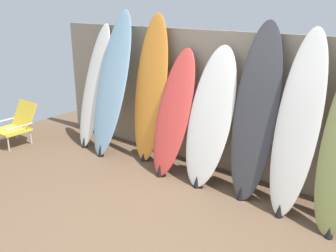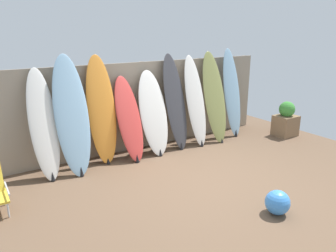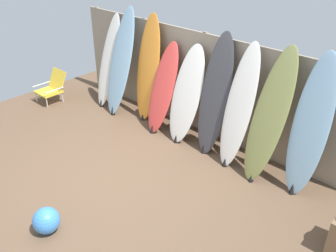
# 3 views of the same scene
# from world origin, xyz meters

# --- Properties ---
(ground) EXTENTS (7.68, 7.68, 0.00)m
(ground) POSITION_xyz_m (0.00, 0.00, 0.00)
(ground) COLOR brown
(fence_back) EXTENTS (6.08, 0.11, 1.80)m
(fence_back) POSITION_xyz_m (-0.00, 2.01, 0.90)
(fence_back) COLOR gray
(fence_back) RESTS_ON ground
(surfboard_white_0) EXTENTS (0.47, 0.67, 1.83)m
(surfboard_white_0) POSITION_xyz_m (-2.09, 1.62, 0.90)
(surfboard_white_0) COLOR white
(surfboard_white_0) RESTS_ON ground
(surfboard_skyblue_1) EXTENTS (0.61, 0.71, 2.04)m
(surfboard_skyblue_1) POSITION_xyz_m (-1.63, 1.54, 1.01)
(surfboard_skyblue_1) COLOR #8CB7D6
(surfboard_skyblue_1) RESTS_ON ground
(surfboard_orange_2) EXTENTS (0.53, 0.43, 2.00)m
(surfboard_orange_2) POSITION_xyz_m (-1.03, 1.70, 0.99)
(surfboard_orange_2) COLOR orange
(surfboard_orange_2) RESTS_ON ground
(surfboard_red_3) EXTENTS (0.51, 0.71, 1.59)m
(surfboard_red_3) POSITION_xyz_m (-0.54, 1.58, 0.79)
(surfboard_red_3) COLOR #D13D38
(surfboard_red_3) RESTS_ON ground
(surfboard_white_4) EXTENTS (0.59, 0.61, 1.66)m
(surfboard_white_4) POSITION_xyz_m (-0.00, 1.59, 0.82)
(surfboard_white_4) COLOR white
(surfboard_white_4) RESTS_ON ground
(surfboard_charcoal_5) EXTENTS (0.55, 0.61, 1.96)m
(surfboard_charcoal_5) POSITION_xyz_m (0.55, 1.63, 0.96)
(surfboard_charcoal_5) COLOR #38383D
(surfboard_charcoal_5) RESTS_ON ground
(surfboard_white_6) EXTENTS (0.45, 0.63, 1.91)m
(surfboard_white_6) POSITION_xyz_m (1.04, 1.59, 0.95)
(surfboard_white_6) COLOR white
(surfboard_white_6) RESTS_ON ground
(surfboard_olive_7) EXTENTS (0.59, 0.77, 1.97)m
(surfboard_olive_7) POSITION_xyz_m (1.56, 1.57, 0.98)
(surfboard_olive_7) COLOR olive
(surfboard_olive_7) RESTS_ON ground
(surfboard_skyblue_8) EXTENTS (0.53, 0.53, 2.02)m
(surfboard_skyblue_8) POSITION_xyz_m (2.13, 1.63, 1.00)
(surfboard_skyblue_8) COLOR #8CB7D6
(surfboard_skyblue_8) RESTS_ON ground
(planter_box) EXTENTS (0.51, 0.43, 0.82)m
(planter_box) POSITION_xyz_m (3.17, 0.86, 0.37)
(planter_box) COLOR #846647
(planter_box) RESTS_ON ground
(beach_ball) EXTENTS (0.34, 0.34, 0.34)m
(beach_ball) POSITION_xyz_m (0.24, -1.33, 0.17)
(beach_ball) COLOR #3F8CE5
(beach_ball) RESTS_ON ground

